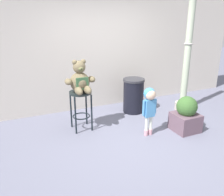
% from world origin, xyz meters
% --- Properties ---
extents(ground_plane, '(24.00, 24.00, 0.00)m').
position_xyz_m(ground_plane, '(0.00, 0.00, 0.00)').
color(ground_plane, slate).
extents(building_wall, '(7.92, 0.30, 3.31)m').
position_xyz_m(building_wall, '(0.00, 2.02, 1.65)').
color(building_wall, beige).
rests_on(building_wall, ground_plane).
extents(bar_stool_with_teddy, '(0.43, 0.43, 0.78)m').
position_xyz_m(bar_stool_with_teddy, '(-0.76, 0.83, 0.57)').
color(bar_stool_with_teddy, black).
rests_on(bar_stool_with_teddy, ground_plane).
extents(teddy_bear, '(0.58, 0.52, 0.61)m').
position_xyz_m(teddy_bear, '(-0.76, 0.80, 1.01)').
color(teddy_bear, brown).
rests_on(teddy_bear, bar_stool_with_teddy).
extents(child_walking, '(0.29, 0.23, 0.93)m').
position_xyz_m(child_walking, '(0.31, 0.07, 0.67)').
color(child_walking, '#CB919C').
rests_on(child_walking, ground_plane).
extents(trash_bin, '(0.49, 0.49, 0.79)m').
position_xyz_m(trash_bin, '(0.62, 1.21, 0.40)').
color(trash_bin, black).
rests_on(trash_bin, ground_plane).
extents(lamppost, '(0.36, 0.36, 2.69)m').
position_xyz_m(lamppost, '(1.75, 0.83, 1.05)').
color(lamppost, '#B6A99F').
rests_on(lamppost, ground_plane).
extents(planter_with_shrub, '(0.47, 0.47, 0.70)m').
position_xyz_m(planter_with_shrub, '(1.06, -0.08, 0.32)').
color(planter_with_shrub, '#624A56').
rests_on(planter_with_shrub, ground_plane).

